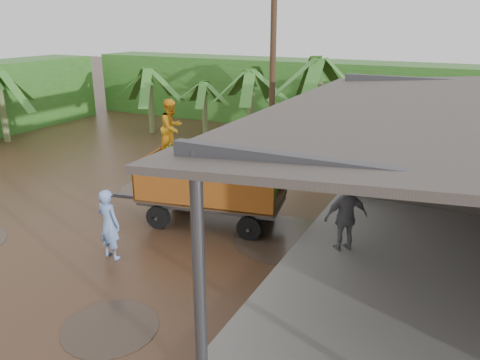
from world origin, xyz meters
name	(u,v)px	position (x,y,z in m)	size (l,w,h in m)	color
ground	(109,233)	(0.00, 0.00, 0.00)	(100.00, 100.00, 0.00)	black
hedge_north	(269,91)	(-2.00, 16.00, 1.80)	(22.00, 3.00, 3.60)	#2D661E
banana_trailer	(211,181)	(2.19, 2.01, 1.27)	(5.79, 2.70, 3.57)	#C86C1C
man_blue	(109,224)	(1.04, -1.05, 0.91)	(0.66, 0.44, 1.82)	#7395D2
man_grey	(346,217)	(6.22, 1.88, 0.98)	(1.14, 0.48, 1.95)	slate
utility_pole	(273,61)	(1.39, 8.41, 4.16)	(1.20, 0.24, 8.21)	#47301E
banana_plants	(152,114)	(-3.61, 7.05, 1.87)	(25.26, 18.12, 4.26)	#2D661E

